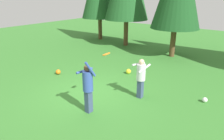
% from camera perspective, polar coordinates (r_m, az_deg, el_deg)
% --- Properties ---
extents(ground_plane, '(40.00, 40.00, 0.00)m').
position_cam_1_polar(ground_plane, '(8.82, -6.36, -6.04)').
color(ground_plane, '#387A2D').
extents(person_thrower, '(0.61, 0.61, 1.89)m').
position_cam_1_polar(person_thrower, '(7.02, -6.51, -3.91)').
color(person_thrower, '#38476B').
rests_on(person_thrower, ground_plane).
extents(person_catcher, '(0.67, 0.69, 1.56)m').
position_cam_1_polar(person_catcher, '(8.09, 7.80, -1.45)').
color(person_catcher, '#38476B').
rests_on(person_catcher, ground_plane).
extents(frisbee, '(0.33, 0.34, 0.12)m').
position_cam_1_polar(frisbee, '(7.07, -1.56, 4.31)').
color(frisbee, orange).
extents(ball_white, '(0.19, 0.19, 0.19)m').
position_cam_1_polar(ball_white, '(8.71, 23.72, -7.38)').
color(ball_white, white).
rests_on(ball_white, ground_plane).
extents(ball_yellow, '(0.26, 0.26, 0.26)m').
position_cam_1_polar(ball_yellow, '(10.74, 4.46, -0.36)').
color(ball_yellow, yellow).
rests_on(ball_yellow, ground_plane).
extents(ball_orange, '(0.25, 0.25, 0.25)m').
position_cam_1_polar(ball_orange, '(10.99, -14.30, -0.49)').
color(ball_orange, orange).
rests_on(ball_orange, ground_plane).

